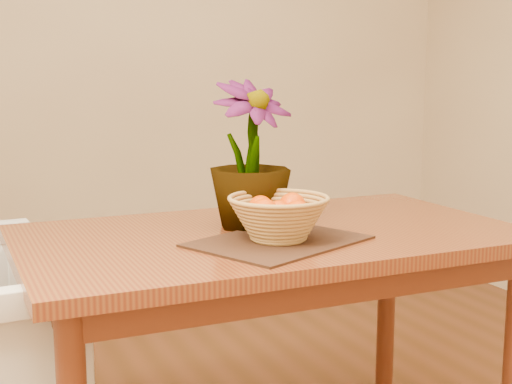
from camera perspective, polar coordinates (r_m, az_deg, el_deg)
name	(u,v)px	position (r m, az deg, el deg)	size (l,w,h in m)	color
wall_back	(110,43)	(3.83, -11.57, 11.60)	(4.00, 0.02, 2.70)	beige
table	(271,261)	(2.04, 1.23, -5.54)	(1.40, 0.80, 0.75)	brown
placemat	(278,241)	(1.88, 1.81, -3.96)	(0.43, 0.32, 0.01)	#3E2316
wicker_basket	(279,220)	(1.87, 1.82, -2.25)	(0.27, 0.27, 0.11)	tan
orange_pile	(279,210)	(1.86, 1.82, -1.46)	(0.18, 0.17, 0.07)	#F83F04
potted_plant	(250,154)	(2.03, -0.49, 3.03)	(0.24, 0.24, 0.42)	#194212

